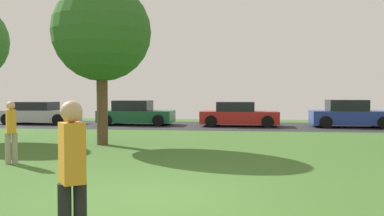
% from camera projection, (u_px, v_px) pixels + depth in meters
% --- Properties ---
extents(ground_plane, '(44.00, 44.00, 0.00)m').
position_uv_depth(ground_plane, '(153.00, 196.00, 7.12)').
color(ground_plane, '#3D6628').
extents(road_strip, '(44.00, 6.40, 0.01)m').
position_uv_depth(road_strip, '(218.00, 126.00, 22.97)').
color(road_strip, '#28282B').
rests_on(road_strip, ground_plane).
extents(oak_tree_left, '(3.43, 3.43, 5.65)m').
position_uv_depth(oak_tree_left, '(102.00, 33.00, 14.23)').
color(oak_tree_left, brown).
rests_on(oak_tree_left, ground_plane).
extents(person_thrower, '(0.37, 0.39, 1.70)m').
position_uv_depth(person_thrower, '(72.00, 173.00, 4.28)').
color(person_thrower, black).
rests_on(person_thrower, ground_plane).
extents(person_catcher, '(0.37, 0.39, 1.59)m').
position_uv_depth(person_catcher, '(11.00, 130.00, 10.41)').
color(person_catcher, gray).
rests_on(person_catcher, ground_plane).
extents(parked_car_silver, '(4.49, 2.09, 1.31)m').
position_uv_depth(parked_car_silver, '(39.00, 114.00, 24.41)').
color(parked_car_silver, '#B7B7BC').
rests_on(parked_car_silver, ground_plane).
extents(parked_car_green, '(4.23, 2.11, 1.41)m').
position_uv_depth(parked_car_green, '(136.00, 114.00, 23.63)').
color(parked_car_green, '#195633').
rests_on(parked_car_green, ground_plane).
extents(parked_car_red, '(4.26, 2.06, 1.35)m').
position_uv_depth(parked_car_red, '(239.00, 115.00, 22.62)').
color(parked_car_red, '#B21E1E').
rests_on(parked_car_red, ground_plane).
extents(parked_car_blue, '(4.11, 2.04, 1.47)m').
position_uv_depth(parked_car_blue, '(349.00, 115.00, 21.92)').
color(parked_car_blue, '#233893').
rests_on(parked_car_blue, ground_plane).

